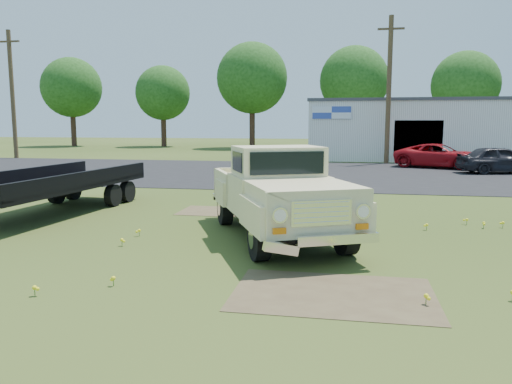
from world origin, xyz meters
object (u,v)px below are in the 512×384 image
at_px(vintage_pickup_truck, 278,192).
at_px(flatbed_trailer, 52,180).
at_px(red_pickup, 439,156).
at_px(dark_sedan, 500,160).

relative_size(vintage_pickup_truck, flatbed_trailer, 0.80).
height_order(flatbed_trailer, red_pickup, flatbed_trailer).
xyz_separation_m(flatbed_trailer, red_pickup, (13.26, 16.95, -0.28)).
relative_size(flatbed_trailer, dark_sedan, 1.74).
height_order(flatbed_trailer, dark_sedan, flatbed_trailer).
distance_m(vintage_pickup_truck, flatbed_trailer, 6.94).
xyz_separation_m(vintage_pickup_truck, dark_sedan, (9.00, 16.07, -0.34)).
bearing_deg(red_pickup, flatbed_trailer, 164.02).
xyz_separation_m(vintage_pickup_truck, red_pickup, (6.56, 18.79, -0.35)).
height_order(vintage_pickup_truck, dark_sedan, vintage_pickup_truck).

